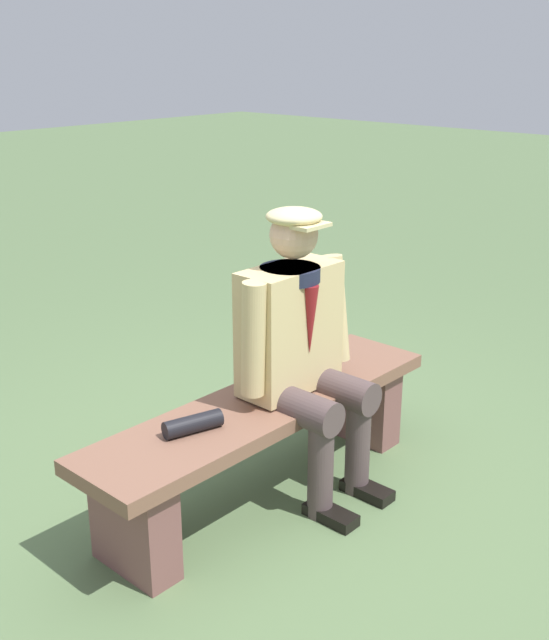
{
  "coord_description": "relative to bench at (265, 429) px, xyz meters",
  "views": [
    {
      "loc": [
        2.23,
        2.1,
        1.91
      ],
      "look_at": [
        -0.06,
        0.0,
        0.81
      ],
      "focal_mm": 43.85,
      "sensor_mm": 36.0,
      "label": 1
    }
  ],
  "objects": [
    {
      "name": "rolled_magazine",
      "position": [
        0.41,
        -0.01,
        0.18
      ],
      "size": [
        0.25,
        0.14,
        0.07
      ],
      "primitive_type": "cylinder",
      "rotation": [
        0.0,
        1.57,
        -0.28
      ],
      "color": "black",
      "rests_on": "bench"
    },
    {
      "name": "seated_man",
      "position": [
        -0.16,
        0.07,
        0.38
      ],
      "size": [
        0.64,
        0.6,
        1.28
      ],
      "color": "#CEB47C",
      "rests_on": "ground"
    },
    {
      "name": "bench",
      "position": [
        0.0,
        0.0,
        0.0
      ],
      "size": [
        1.81,
        0.44,
        0.46
      ],
      "color": "brown",
      "rests_on": "ground"
    },
    {
      "name": "ground_plane",
      "position": [
        0.0,
        0.0,
        -0.32
      ],
      "size": [
        30.0,
        30.0,
        0.0
      ],
      "primitive_type": "plane",
      "color": "#567046"
    }
  ]
}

